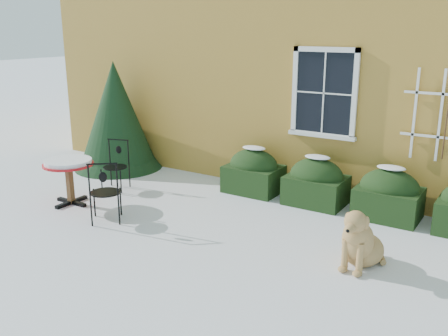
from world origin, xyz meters
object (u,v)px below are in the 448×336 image
Objects in this scene: bistro_table at (68,167)px; patio_chair_far at (116,165)px; evergreen_shrub at (117,126)px; dog at (360,243)px; patio_chair_near at (105,191)px.

bistro_table is 1.12m from patio_chair_far.
dog is (6.24, -1.91, -0.62)m from evergreen_shrub.
patio_chair_far is at bearing 177.11° from dog.
evergreen_shrub is 2.28× the size of patio_chair_near.
bistro_table is at bearing -170.80° from dog.
evergreen_shrub is at bearing 113.80° from bistro_table.
patio_chair_far is (0.08, 1.10, -0.21)m from bistro_table.
dog is (4.06, 0.64, -0.17)m from patio_chair_near.
evergreen_shrub reaches higher than patio_chair_far.
patio_chair_far reaches higher than bistro_table.
dog is at bearing 148.82° from patio_chair_near.
patio_chair_far is (1.09, -1.18, -0.48)m from evergreen_shrub.
patio_chair_near is (1.18, -0.27, -0.17)m from bistro_table.
patio_chair_far reaches higher than dog.
patio_chair_near is 4.11m from dog.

